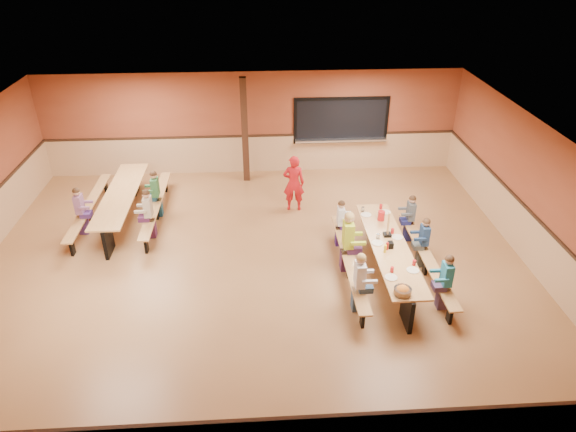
{
  "coord_description": "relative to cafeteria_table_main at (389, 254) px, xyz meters",
  "views": [
    {
      "loc": [
        0.14,
        -9.29,
        6.51
      ],
      "look_at": [
        0.74,
        0.13,
        1.15
      ],
      "focal_mm": 32.0,
      "sensor_mm": 36.0,
      "label": 1
    }
  ],
  "objects": [
    {
      "name": "table_paddle",
      "position": [
        0.04,
        0.38,
        0.35
      ],
      "size": [
        0.16,
        0.16,
        0.56
      ],
      "color": "black",
      "rests_on": "cafeteria_table_main"
    },
    {
      "name": "seated_child_tan_sec",
      "position": [
        -5.26,
        1.9,
        0.08
      ],
      "size": [
        0.37,
        0.31,
        1.22
      ],
      "primitive_type": null,
      "color": "#B8AC90",
      "rests_on": "ground"
    },
    {
      "name": "condiment_ketchup",
      "position": [
        -0.1,
        -0.15,
        0.3
      ],
      "size": [
        0.06,
        0.06,
        0.17
      ],
      "primitive_type": "cylinder",
      "color": "#B2140F",
      "rests_on": "cafeteria_table_main"
    },
    {
      "name": "seated_child_green_sec",
      "position": [
        -5.26,
        2.94,
        0.08
      ],
      "size": [
        0.37,
        0.3,
        1.22
      ],
      "primitive_type": null,
      "color": "#357642",
      "rests_on": "ground"
    },
    {
      "name": "seated_child_navy_right",
      "position": [
        0.83,
        0.31,
        0.05
      ],
      "size": [
        0.34,
        0.28,
        1.16
      ],
      "primitive_type": null,
      "color": "navy",
      "rests_on": "ground"
    },
    {
      "name": "structural_post",
      "position": [
        -3.01,
        4.92,
        0.97
      ],
      "size": [
        0.18,
        0.18,
        3.0
      ],
      "primitive_type": "cube",
      "color": "black",
      "rests_on": "ground"
    },
    {
      "name": "condiment_mustard",
      "position": [
        -0.16,
        -0.25,
        0.3
      ],
      "size": [
        0.06,
        0.06,
        0.17
      ],
      "primitive_type": "cylinder",
      "color": "yellow",
      "rests_on": "cafeteria_table_main"
    },
    {
      "name": "seated_adult_yellow",
      "position": [
        -0.83,
        0.28,
        0.16
      ],
      "size": [
        0.45,
        0.37,
        1.37
      ],
      "primitive_type": null,
      "color": "#B2CD2B",
      "rests_on": "ground"
    },
    {
      "name": "kitchen_pass_through",
      "position": [
        -0.21,
        5.48,
        0.96
      ],
      "size": [
        2.78,
        0.28,
        1.38
      ],
      "color": "black",
      "rests_on": "ground"
    },
    {
      "name": "ground",
      "position": [
        -2.81,
        0.52,
        -0.53
      ],
      "size": [
        12.0,
        12.0,
        0.0
      ],
      "primitive_type": "plane",
      "color": "brown",
      "rests_on": "ground"
    },
    {
      "name": "seated_child_purple_sec",
      "position": [
        -6.91,
        2.16,
        0.07
      ],
      "size": [
        0.36,
        0.29,
        1.19
      ],
      "primitive_type": null,
      "color": "#83547B",
      "rests_on": "ground"
    },
    {
      "name": "napkin_dispenser",
      "position": [
        -0.0,
        -0.08,
        0.28
      ],
      "size": [
        0.1,
        0.14,
        0.13
      ],
      "primitive_type": "cube",
      "color": "black",
      "rests_on": "cafeteria_table_main"
    },
    {
      "name": "seated_child_white_left",
      "position": [
        -0.83,
        -1.06,
        0.1
      ],
      "size": [
        0.39,
        0.32,
        1.25
      ],
      "primitive_type": null,
      "color": "white",
      "rests_on": "ground"
    },
    {
      "name": "chip_bowl",
      "position": [
        -0.15,
        -1.59,
        0.29
      ],
      "size": [
        0.32,
        0.32,
        0.15
      ],
      "primitive_type": null,
      "color": "orange",
      "rests_on": "cafeteria_table_main"
    },
    {
      "name": "punch_pitcher",
      "position": [
        0.05,
        1.06,
        0.32
      ],
      "size": [
        0.16,
        0.16,
        0.22
      ],
      "primitive_type": "cylinder",
      "color": "red",
      "rests_on": "cafeteria_table_main"
    },
    {
      "name": "seated_child_grey_left",
      "position": [
        -0.83,
        1.25,
        0.04
      ],
      "size": [
        0.33,
        0.27,
        1.13
      ],
      "primitive_type": null,
      "color": "silver",
      "rests_on": "ground"
    },
    {
      "name": "standing_woman",
      "position": [
        -1.77,
        3.03,
        0.23
      ],
      "size": [
        0.58,
        0.4,
        1.5
      ],
      "primitive_type": "imported",
      "rotation": [
        0.0,
        0.0,
        3.06
      ],
      "color": "red",
      "rests_on": "ground"
    },
    {
      "name": "cafeteria_table_second",
      "position": [
        -6.09,
        2.77,
        0.0
      ],
      "size": [
        1.91,
        3.7,
        0.74
      ],
      "color": "#BB854A",
      "rests_on": "ground"
    },
    {
      "name": "cafeteria_table_main",
      "position": [
        0.0,
        0.0,
        0.0
      ],
      "size": [
        1.91,
        3.7,
        0.74
      ],
      "color": "#BB854A",
      "rests_on": "ground"
    },
    {
      "name": "seated_child_teal_right",
      "position": [
        0.83,
        -1.12,
        0.07
      ],
      "size": [
        0.36,
        0.29,
        1.19
      ],
      "primitive_type": null,
      "color": "teal",
      "rests_on": "ground"
    },
    {
      "name": "place_settings",
      "position": [
        0.0,
        0.0,
        0.27
      ],
      "size": [
        0.65,
        3.3,
        0.11
      ],
      "primitive_type": null,
      "color": "beige",
      "rests_on": "cafeteria_table_main"
    },
    {
      "name": "room_envelope",
      "position": [
        -2.81,
        0.52,
        0.16
      ],
      "size": [
        12.04,
        10.04,
        3.02
      ],
      "color": "brown",
      "rests_on": "ground"
    },
    {
      "name": "seated_child_char_right",
      "position": [
        0.83,
        1.37,
        0.05
      ],
      "size": [
        0.34,
        0.28,
        1.15
      ],
      "primitive_type": null,
      "color": "#454B4F",
      "rests_on": "ground"
    }
  ]
}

